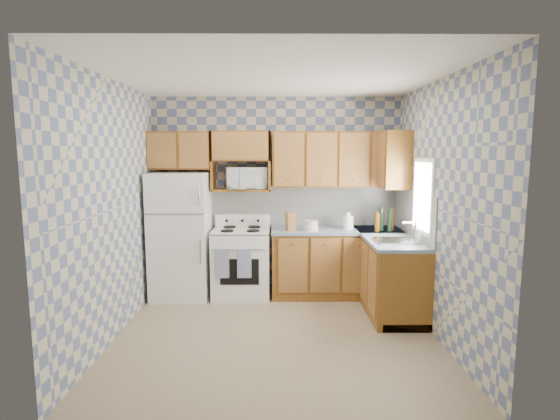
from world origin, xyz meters
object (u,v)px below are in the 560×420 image
Objects in this scene: refrigerator at (181,235)px; electric_kettle at (348,223)px; microwave at (245,178)px; stove_body at (242,263)px.

electric_kettle is at bearing 0.08° from refrigerator.
microwave is 1.51m from electric_kettle.
refrigerator is 9.36× the size of electric_kettle.
refrigerator is at bearing 177.82° from microwave.
stove_body is (0.80, 0.03, -0.39)m from refrigerator.
refrigerator reaches higher than stove_body.
microwave reaches higher than stove_body.
stove_body is at bearing -123.22° from microwave.
refrigerator is at bearing -178.22° from stove_body.
electric_kettle is (1.44, -0.02, 0.56)m from stove_body.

